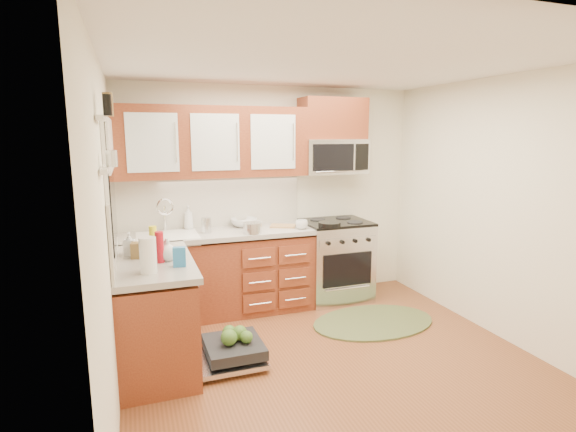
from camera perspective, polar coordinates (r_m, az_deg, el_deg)
name	(u,v)px	position (r m, az deg, el deg)	size (l,w,h in m)	color
floor	(334,363)	(4.13, 5.88, -18.04)	(3.50, 3.50, 0.00)	brown
ceiling	(340,63)	(3.67, 6.64, 18.76)	(3.50, 3.50, 0.00)	white
wall_back	(273,195)	(5.31, -1.97, 2.69)	(3.50, 0.04, 2.50)	white
wall_front	(503,291)	(2.31, 25.63, -8.63)	(3.50, 0.04, 2.50)	white
wall_left	(108,238)	(3.35, -21.89, -2.64)	(0.04, 3.50, 2.50)	white
wall_right	(504,210)	(4.72, 25.75, 0.69)	(0.04, 3.50, 2.50)	white
base_cabinet_back	(219,276)	(5.04, -8.82, -7.50)	(2.05, 0.60, 0.85)	maroon
base_cabinet_left	(155,316)	(4.09, -16.54, -12.10)	(0.60, 1.25, 0.85)	maroon
countertop_back	(217,234)	(4.90, -8.95, -2.24)	(2.07, 0.64, 0.05)	#A29B94
countertop_left	(153,263)	(3.94, -16.75, -5.68)	(0.64, 1.27, 0.05)	#A29B94
backsplash_back	(212,202)	(5.13, -9.66, 1.82)	(2.05, 0.02, 0.57)	#BDB5A9
backsplash_left	(113,229)	(3.87, -21.35, -1.53)	(0.02, 1.25, 0.57)	#BDB5A9
upper_cabinets	(213,142)	(4.92, -9.57, 9.24)	(2.05, 0.35, 0.75)	maroon
cabinet_over_mw	(333,119)	(5.35, 5.68, 12.20)	(0.76, 0.35, 0.47)	maroon
range	(335,260)	(5.42, 6.02, -5.57)	(0.76, 0.64, 0.95)	silver
microwave	(333,156)	(5.33, 5.71, 7.53)	(0.76, 0.38, 0.40)	silver
sink	(168,247)	(4.84, -15.00, -3.85)	(0.62, 0.50, 0.26)	white
dishwasher	(229,352)	(4.09, -7.46, -16.78)	(0.70, 0.60, 0.20)	silver
window	(110,187)	(3.79, -21.70, 3.43)	(0.03, 1.05, 1.05)	white
window_blind	(110,145)	(3.77, -21.65, 8.43)	(0.02, 0.96, 0.40)	white
shelf_upper	(101,119)	(2.92, -22.62, 11.35)	(0.04, 0.40, 0.03)	white
shelf_lower	(105,170)	(2.93, -22.21, 5.49)	(0.04, 0.40, 0.03)	white
rug	(373,322)	(4.94, 10.80, -13.07)	(1.33, 0.86, 0.02)	#546037
skillet	(329,224)	(5.00, 5.28, -1.05)	(0.25, 0.25, 0.05)	black
stock_pot	(253,228)	(4.75, -4.52, -1.54)	(0.19, 0.19, 0.12)	silver
cutting_board	(283,226)	(5.08, -0.66, -1.27)	(0.28, 0.18, 0.02)	tan
canister	(206,225)	(4.83, -10.33, -1.17)	(0.10, 0.10, 0.17)	silver
paper_towel_roll	(148,255)	(3.55, -17.35, -4.77)	(0.13, 0.13, 0.27)	white
mustard_bottle	(153,238)	(4.25, -16.76, -2.67)	(0.07, 0.07, 0.21)	yellow
red_bottle	(160,247)	(3.81, -15.99, -3.82)	(0.07, 0.07, 0.26)	#B10E1A
wooden_box	(140,250)	(4.01, -18.34, -4.14)	(0.13, 0.10, 0.13)	brown
blue_carton	(179,257)	(3.66, -13.63, -5.07)	(0.10, 0.06, 0.16)	#256DAD
bowl_a	(250,224)	(5.10, -4.89, -1.04)	(0.25, 0.25, 0.06)	#999999
bowl_b	(244,223)	(5.11, -5.61, -0.83)	(0.30, 0.30, 0.09)	#999999
cup	(302,225)	(4.95, 1.76, -1.09)	(0.13, 0.13, 0.10)	#999999
soap_bottle_a	(188,218)	(5.04, -12.53, -0.21)	(0.10, 0.10, 0.26)	#999999
soap_bottle_b	(129,244)	(4.13, -19.50, -3.32)	(0.09, 0.09, 0.20)	#999999
soap_bottle_c	(167,249)	(3.85, -15.10, -4.12)	(0.15, 0.15, 0.19)	#999999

